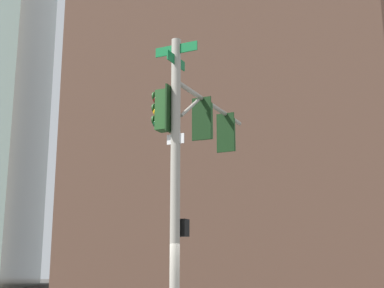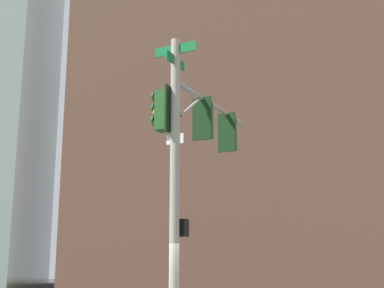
# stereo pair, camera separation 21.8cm
# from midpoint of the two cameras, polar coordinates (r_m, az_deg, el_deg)

# --- Properties ---
(signal_pole_assembly) EXTENTS (3.08, 4.00, 7.45)m
(signal_pole_assembly) POSITION_cam_midpoint_polar(r_m,az_deg,el_deg) (13.70, 0.41, -0.33)
(signal_pole_assembly) COLOR #9E998C
(signal_pole_assembly) RESTS_ON ground_plane
(building_brick_midblock) EXTENTS (16.65, 16.23, 45.72)m
(building_brick_midblock) POSITION_cam_midpoint_polar(r_m,az_deg,el_deg) (67.29, 17.36, 5.76)
(building_brick_midblock) COLOR #845B47
(building_brick_midblock) RESTS_ON ground_plane
(building_brick_farside) EXTENTS (22.67, 16.00, 47.46)m
(building_brick_farside) POSITION_cam_midpoint_polar(r_m,az_deg,el_deg) (76.43, 1.47, 3.60)
(building_brick_farside) COLOR #845B47
(building_brick_farside) RESTS_ON ground_plane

